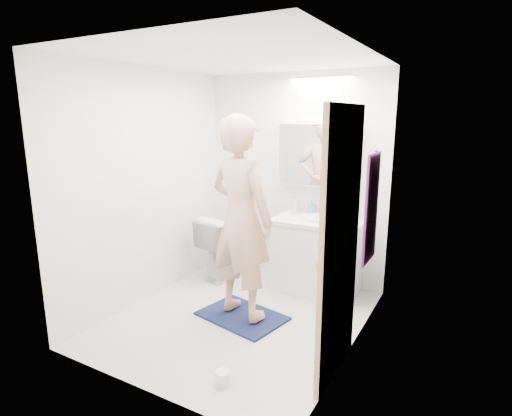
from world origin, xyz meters
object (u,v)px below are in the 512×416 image
Objects in this scene: toilet at (228,246)px; toilet_paper_roll at (223,377)px; vanity_cabinet at (317,257)px; soap_bottle_b at (312,207)px; person at (241,219)px; toothbrush_cup at (342,215)px; medicine_cabinet at (317,155)px; soap_bottle_a at (295,205)px.

toilet_paper_roll is at bearing 132.09° from toilet.
soap_bottle_b is at bearing 128.66° from vanity_cabinet.
person is 1.16m from soap_bottle_b.
vanity_cabinet is at bearing -101.14° from person.
person reaches higher than toothbrush_cup.
toilet is at bearing -162.75° from soap_bottle_b.
toilet is 2.11m from toilet_paper_roll.
toilet is at bearing -38.41° from person.
medicine_cabinet is 1.29m from person.
soap_bottle_b reaches higher than toothbrush_cup.
toilet_paper_roll is at bearing 124.68° from person.
toilet_paper_roll is (0.15, -2.06, -0.86)m from soap_bottle_b.
soap_bottle_b is 1.59× the size of toilet_paper_roll.
person is 20.49× the size of toothbrush_cup.
medicine_cabinet is at bearing 171.39° from toothbrush_cup.
medicine_cabinet is 8.00× the size of toilet_paper_roll.
soap_bottle_a is 2.24m from toilet_paper_roll.
vanity_cabinet is at bearing -163.78° from toilet.
soap_bottle_b is at bearing 94.12° from toilet_paper_roll.
person is 1.27m from toothbrush_cup.
soap_bottle_a is 2.23× the size of toothbrush_cup.
soap_bottle_b reaches higher than vanity_cabinet.
toothbrush_cup reaches higher than toilet_paper_roll.
soap_bottle_a is 1.17× the size of soap_bottle_b.
medicine_cabinet is 1.15× the size of toilet.
soap_bottle_a is (0.06, 1.10, -0.07)m from person.
person is at bearing -112.68° from vanity_cabinet.
soap_bottle_a is 1.87× the size of toilet_paper_roll.
soap_bottle_b is at bearing 176.79° from toothbrush_cup.
person reaches higher than soap_bottle_a.
soap_bottle_a reaches higher than toilet.
person is at bearing -103.49° from medicine_cabinet.
soap_bottle_a is at bearing -178.95° from toothbrush_cup.
toilet is at bearing 121.87° from toilet_paper_roll.
toothbrush_cup is (0.61, 1.11, -0.13)m from person.
vanity_cabinet reaches higher than toilet_paper_roll.
person is (-0.28, -1.16, -0.51)m from medicine_cabinet.
medicine_cabinet is 0.59m from soap_bottle_b.
toilet_paper_roll is (-0.21, -2.04, -0.81)m from toothbrush_cup.
soap_bottle_b is at bearing -152.53° from toilet.
toilet is 0.41× the size of person.
toothbrush_cup is (0.33, -0.05, -0.64)m from medicine_cabinet.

